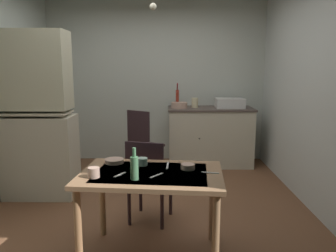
# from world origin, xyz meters

# --- Properties ---
(ground_plane) EXTENTS (4.78, 4.78, 0.00)m
(ground_plane) POSITION_xyz_m (0.00, 0.00, 0.00)
(ground_plane) COLOR brown
(wall_back) EXTENTS (3.66, 0.10, 2.65)m
(wall_back) POSITION_xyz_m (0.00, 1.94, 1.32)
(wall_back) COLOR silver
(wall_back) RESTS_ON ground
(wall_right) EXTENTS (0.10, 3.88, 2.65)m
(wall_right) POSITION_xyz_m (1.83, 0.00, 1.32)
(wall_right) COLOR silver
(wall_right) RESTS_ON ground
(hutch_cabinet) EXTENTS (0.83, 0.46, 1.98)m
(hutch_cabinet) POSITION_xyz_m (-1.35, 0.23, 0.93)
(hutch_cabinet) COLOR beige
(hutch_cabinet) RESTS_ON ground
(counter_cabinet) EXTENTS (1.34, 0.64, 0.93)m
(counter_cabinet) POSITION_xyz_m (0.87, 1.57, 0.47)
(counter_cabinet) COLOR beige
(counter_cabinet) RESTS_ON ground
(sink_basin) EXTENTS (0.44, 0.34, 0.15)m
(sink_basin) POSITION_xyz_m (1.17, 1.57, 1.01)
(sink_basin) COLOR silver
(sink_basin) RESTS_ON counter_cabinet
(hand_pump) EXTENTS (0.05, 0.27, 0.39)m
(hand_pump) POSITION_xyz_m (0.34, 1.61, 1.10)
(hand_pump) COLOR maroon
(hand_pump) RESTS_ON counter_cabinet
(mixing_bowl_counter) EXTENTS (0.25, 0.25, 0.09)m
(mixing_bowl_counter) POSITION_xyz_m (0.37, 1.52, 0.97)
(mixing_bowl_counter) COLOR tan
(mixing_bowl_counter) RESTS_ON counter_cabinet
(stoneware_crock) EXTENTS (0.10, 0.10, 0.15)m
(stoneware_crock) POSITION_xyz_m (0.62, 1.59, 1.01)
(stoneware_crock) COLOR beige
(stoneware_crock) RESTS_ON counter_cabinet
(dining_table) EXTENTS (1.19, 0.83, 0.73)m
(dining_table) POSITION_xyz_m (0.08, -1.10, 0.63)
(dining_table) COLOR #966D4C
(dining_table) RESTS_ON ground
(chair_far_side) EXTENTS (0.49, 0.49, 0.86)m
(chair_far_side) POSITION_xyz_m (0.01, -0.49, 0.47)
(chair_far_side) COLOR #322021
(chair_far_side) RESTS_ON ground
(chair_by_counter) EXTENTS (0.55, 0.55, 0.96)m
(chair_by_counter) POSITION_xyz_m (-0.16, 1.02, 0.49)
(chair_by_counter) COLOR #2F1D21
(chair_by_counter) RESTS_ON ground
(serving_bowl_wide) EXTENTS (0.12, 0.12, 0.04)m
(serving_bowl_wide) POSITION_xyz_m (0.38, -1.01, 0.75)
(serving_bowl_wide) COLOR tan
(serving_bowl_wide) RESTS_ON dining_table
(soup_bowl_small) EXTENTS (0.17, 0.17, 0.04)m
(soup_bowl_small) POSITION_xyz_m (-0.26, -0.84, 0.75)
(soup_bowl_small) COLOR tan
(soup_bowl_small) RESTS_ON dining_table
(teacup_mint) EXTENTS (0.09, 0.09, 0.07)m
(teacup_mint) POSITION_xyz_m (-0.01, -0.91, 0.76)
(teacup_mint) COLOR #ADD1C1
(teacup_mint) RESTS_ON dining_table
(mug_tall) EXTENTS (0.09, 0.09, 0.08)m
(mug_tall) POSITION_xyz_m (-0.35, -1.23, 0.77)
(mug_tall) COLOR tan
(mug_tall) RESTS_ON dining_table
(glass_bottle) EXTENTS (0.06, 0.06, 0.25)m
(glass_bottle) POSITION_xyz_m (-0.04, -1.27, 0.83)
(glass_bottle) COLOR #4C7F56
(glass_bottle) RESTS_ON dining_table
(table_knife) EXTENTS (0.02, 0.20, 0.00)m
(table_knife) POSITION_xyz_m (0.21, -0.92, 0.73)
(table_knife) COLOR silver
(table_knife) RESTS_ON dining_table
(teaspoon_near_bowl) EXTENTS (0.09, 0.13, 0.00)m
(teaspoon_near_bowl) POSITION_xyz_m (-0.16, -1.17, 0.73)
(teaspoon_near_bowl) COLOR beige
(teaspoon_near_bowl) RESTS_ON dining_table
(teaspoon_by_cup) EXTENTS (0.14, 0.05, 0.00)m
(teaspoon_by_cup) POSITION_xyz_m (0.55, -1.11, 0.73)
(teaspoon_by_cup) COLOR beige
(teaspoon_by_cup) RESTS_ON dining_table
(serving_spoon) EXTENTS (0.11, 0.13, 0.00)m
(serving_spoon) POSITION_xyz_m (0.12, -1.18, 0.73)
(serving_spoon) COLOR beige
(serving_spoon) RESTS_ON dining_table
(pendant_bulb) EXTENTS (0.08, 0.08, 0.08)m
(pendant_bulb) POSITION_xyz_m (0.03, 0.30, 2.25)
(pendant_bulb) COLOR #F9EFCC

